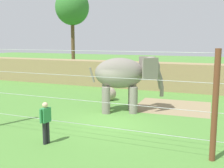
% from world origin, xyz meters
% --- Properties ---
extents(ground_plane, '(120.00, 120.00, 0.00)m').
position_xyz_m(ground_plane, '(0.00, 0.00, 0.00)').
color(ground_plane, '#518938').
extents(dirt_patch, '(4.59, 4.29, 0.01)m').
position_xyz_m(dirt_patch, '(2.24, 4.50, 0.00)').
color(dirt_patch, '#937F5B').
rests_on(dirt_patch, ground).
extents(embankment_wall, '(36.00, 1.80, 2.21)m').
position_xyz_m(embankment_wall, '(0.00, 10.16, 1.10)').
color(embankment_wall, '#997F56').
rests_on(embankment_wall, ground).
extents(elephant, '(3.94, 2.68, 3.13)m').
position_xyz_m(elephant, '(-0.08, 2.32, 2.07)').
color(elephant, gray).
rests_on(elephant, ground).
extents(enrichment_ball, '(0.89, 0.89, 0.89)m').
position_xyz_m(enrichment_ball, '(-2.06, 4.73, 0.44)').
color(enrichment_ball, gray).
rests_on(enrichment_ball, ground).
extents(cable_fence, '(10.76, 0.20, 3.78)m').
position_xyz_m(cable_fence, '(0.00, -2.73, 1.90)').
color(cable_fence, brown).
rests_on(cable_fence, ground).
extents(zookeeper, '(0.29, 0.60, 1.67)m').
position_xyz_m(zookeeper, '(-1.24, -3.59, 0.93)').
color(zookeeper, '#232328').
rests_on(zookeeper, ground).
extents(tree_far_left, '(4.10, 4.10, 10.11)m').
position_xyz_m(tree_far_left, '(-12.64, 18.04, 7.89)').
color(tree_far_left, brown).
rests_on(tree_far_left, ground).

